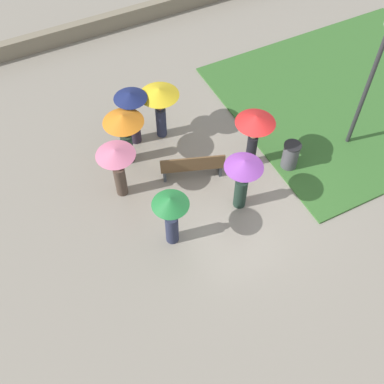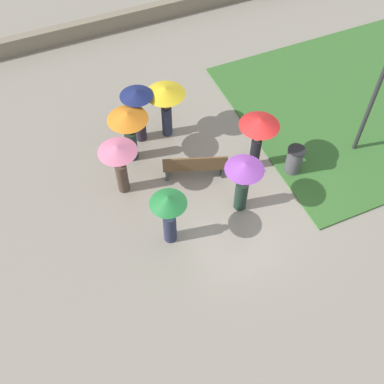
# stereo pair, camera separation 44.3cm
# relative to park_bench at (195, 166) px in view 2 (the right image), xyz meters

# --- Properties ---
(ground_plane) EXTENTS (90.00, 90.00, 0.00)m
(ground_plane) POSITION_rel_park_bench_xyz_m (-0.83, 1.26, -0.47)
(ground_plane) COLOR gray
(lawn_patch_near) EXTENTS (8.24, 7.17, 0.06)m
(lawn_patch_near) POSITION_rel_park_bench_xyz_m (-6.39, -0.60, -0.44)
(lawn_patch_near) COLOR #386B2D
(lawn_patch_near) RESTS_ON ground_plane
(parapet_wall) EXTENTS (45.00, 0.35, 0.62)m
(parapet_wall) POSITION_rel_park_bench_xyz_m (-0.83, -7.76, -0.16)
(parapet_wall) COLOR gray
(parapet_wall) RESTS_ON ground_plane
(park_bench) EXTENTS (1.82, 1.00, 0.90)m
(park_bench) POSITION_rel_park_bench_xyz_m (0.00, 0.00, 0.00)
(park_bench) COLOR brown
(park_bench) RESTS_ON ground_plane
(lamp_post) EXTENTS (0.32, 0.32, 4.22)m
(lamp_post) POSITION_rel_park_bench_xyz_m (-4.79, 0.92, 2.26)
(lamp_post) COLOR #2D2D30
(lamp_post) RESTS_ON ground_plane
(trash_bin) EXTENTS (0.50, 0.50, 0.91)m
(trash_bin) POSITION_rel_park_bench_xyz_m (-2.64, 0.93, -0.01)
(trash_bin) COLOR #4C4C51
(trash_bin) RESTS_ON ground_plane
(crowd_person_yellow) EXTENTS (1.14, 1.14, 1.79)m
(crowd_person_yellow) POSITION_rel_park_bench_xyz_m (0.08, -1.91, 0.91)
(crowd_person_yellow) COLOR #282D47
(crowd_person_yellow) RESTS_ON ground_plane
(crowd_person_purple) EXTENTS (1.00, 1.00, 1.79)m
(crowd_person_purple) POSITION_rel_park_bench_xyz_m (-0.70, 1.45, 0.82)
(crowd_person_purple) COLOR #1E3328
(crowd_person_purple) RESTS_ON ground_plane
(crowd_person_orange) EXTENTS (1.13, 1.13, 1.79)m
(crowd_person_orange) POSITION_rel_park_bench_xyz_m (1.37, -1.39, 0.89)
(crowd_person_orange) COLOR #1E3328
(crowd_person_orange) RESTS_ON ground_plane
(crowd_person_pink) EXTENTS (1.03, 1.03, 1.74)m
(crowd_person_pink) POSITION_rel_park_bench_xyz_m (1.99, -0.37, 0.78)
(crowd_person_pink) COLOR #47382D
(crowd_person_pink) RESTS_ON ground_plane
(crowd_person_red) EXTENTS (1.09, 1.09, 1.87)m
(crowd_person_red) POSITION_rel_park_bench_xyz_m (-1.72, 0.31, 0.98)
(crowd_person_red) COLOR black
(crowd_person_red) RESTS_ON ground_plane
(crowd_person_navy) EXTENTS (0.94, 0.94, 1.86)m
(crowd_person_navy) POSITION_rel_park_bench_xyz_m (0.89, -2.04, 0.76)
(crowd_person_navy) COLOR #2D2333
(crowd_person_navy) RESTS_ON ground_plane
(crowd_person_green) EXTENTS (0.91, 0.91, 1.77)m
(crowd_person_green) POSITION_rel_park_bench_xyz_m (1.41, 1.64, 0.76)
(crowd_person_green) COLOR #282D47
(crowd_person_green) RESTS_ON ground_plane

